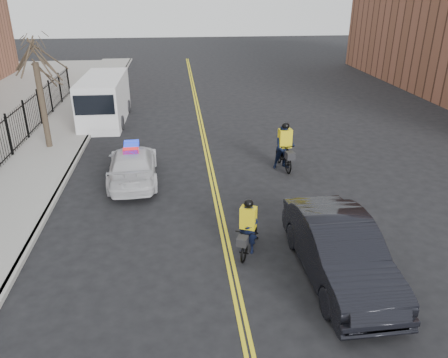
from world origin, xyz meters
The scene contains 12 objects.
ground centered at (0.00, 0.00, 0.00)m, with size 120.00×120.00×0.00m, color black.
center_line_left centered at (-0.08, 8.00, 0.01)m, with size 0.10×60.00×0.01m, color yellow.
center_line_right centered at (0.08, 8.00, 0.01)m, with size 0.10×60.00×0.01m, color yellow.
sidewalk centered at (-7.50, 8.00, 0.07)m, with size 3.00×60.00×0.15m, color gray.
curb centered at (-6.00, 8.00, 0.07)m, with size 0.20×60.00×0.15m, color gray.
iron_fence centered at (-9.00, 8.00, 1.00)m, with size 0.12×28.00×2.00m, color black, non-canonical shape.
street_tree centered at (-7.60, 10.00, 3.53)m, with size 3.20×3.20×4.80m.
police_cruiser centered at (-3.22, 5.77, 0.69)m, with size 2.16×4.81×1.53m.
dark_sedan centered at (2.81, -1.44, 0.85)m, with size 1.80×5.17×1.70m, color black.
cargo_van centered at (-5.50, 14.45, 1.26)m, with size 2.46×6.20×2.58m.
cyclist_near centered at (0.59, 0.07, 0.60)m, with size 1.28×1.87×1.74m.
cyclist_far centered at (3.19, 6.37, 0.82)m, with size 0.99×2.09×2.07m.
Camera 1 is at (-1.33, -10.90, 7.33)m, focal length 35.00 mm.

